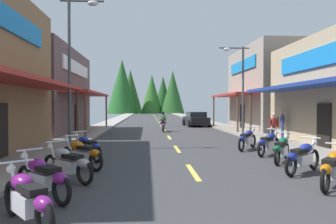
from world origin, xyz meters
TOP-DOWN VIEW (x-y plane):
  - ground at (0.00, 33.54)m, footprint 9.10×97.08m
  - sidewalk_left at (-5.61, 33.54)m, footprint 2.11×97.08m
  - sidewalk_right at (5.61, 33.54)m, footprint 2.11×97.08m
  - centerline_dashes at (0.00, 34.99)m, footprint 0.16×69.90m
  - storefront_left_far at (-10.69, 23.67)m, footprint 9.93×11.25m
  - storefront_right_far at (11.06, 25.91)m, footprint 10.66×9.55m
  - streetlamp_left at (-4.68, 14.49)m, footprint 1.99×0.30m
  - streetlamp_right at (4.65, 20.21)m, footprint 1.99×0.30m
  - motorcycle_parked_right_1 at (3.16, 7.00)m, footprint 1.54×1.63m
  - motorcycle_parked_right_2 at (3.23, 8.65)m, footprint 1.73×1.41m
  - motorcycle_parked_right_3 at (3.38, 10.45)m, footprint 1.31×1.81m
  - motorcycle_parked_right_4 at (3.56, 12.13)m, footprint 1.55×1.62m
  - motorcycle_parked_right_5 at (3.17, 13.71)m, footprint 1.39×1.76m
  - motorcycle_parked_left_0 at (-3.33, 4.83)m, footprint 1.43×1.72m
  - motorcycle_parked_left_1 at (-3.59, 6.42)m, footprint 1.63×1.54m
  - motorcycle_parked_left_2 at (-3.47, 8.05)m, footprint 1.68×1.48m
  - motorcycle_parked_left_3 at (-3.46, 9.75)m, footprint 1.65×1.52m
  - motorcycle_parked_left_4 at (-3.59, 11.31)m, footprint 1.42×1.73m
  - rider_cruising_lead at (-0.16, 23.97)m, footprint 0.60×2.14m
  - pedestrian_by_shop at (6.34, 17.23)m, footprint 0.37×0.54m
  - pedestrian_browsing at (5.35, 16.02)m, footprint 0.56×0.32m
  - parked_car_curbside at (3.35, 30.25)m, footprint 2.28×4.41m
  - treeline_backdrop at (-3.47, 82.85)m, footprint 20.42×13.11m

SIDE VIEW (x-z plane):
  - ground at x=0.00m, z-range -0.10..0.00m
  - centerline_dashes at x=0.00m, z-range 0.00..0.01m
  - sidewalk_left at x=-5.61m, z-range 0.00..0.12m
  - sidewalk_right at x=5.61m, z-range 0.00..0.12m
  - motorcycle_parked_right_1 at x=3.16m, z-range -0.03..1.01m
  - motorcycle_parked_right_2 at x=3.23m, z-range -0.03..1.01m
  - motorcycle_parked_right_3 at x=3.38m, z-range -0.03..1.01m
  - motorcycle_parked_right_4 at x=3.56m, z-range -0.03..1.01m
  - motorcycle_parked_right_5 at x=3.17m, z-range -0.03..1.01m
  - motorcycle_parked_left_0 at x=-3.33m, z-range -0.03..1.01m
  - motorcycle_parked_left_1 at x=-3.59m, z-range -0.03..1.01m
  - motorcycle_parked_left_2 at x=-3.47m, z-range -0.03..1.01m
  - motorcycle_parked_left_3 at x=-3.46m, z-range -0.03..1.01m
  - motorcycle_parked_left_4 at x=-3.59m, z-range -0.03..1.01m
  - rider_cruising_lead at x=-0.16m, z-range -0.13..1.44m
  - parked_car_curbside at x=3.35m, z-range -0.01..1.39m
  - pedestrian_browsing at x=5.35m, z-range 0.12..1.75m
  - pedestrian_by_shop at x=6.34m, z-range 0.15..1.90m
  - storefront_left_far at x=-10.69m, z-range 0.00..6.13m
  - storefront_right_far at x=11.06m, z-range 0.00..6.85m
  - streetlamp_right at x=4.65m, z-range 0.91..6.80m
  - streetlamp_left at x=-4.68m, z-range 0.96..7.88m
  - treeline_backdrop at x=-3.47m, z-range -1.03..12.63m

